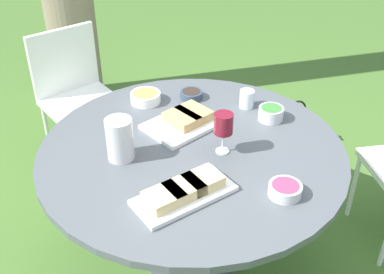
% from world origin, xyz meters
% --- Properties ---
extents(ground_plane, '(40.00, 40.00, 0.00)m').
position_xyz_m(ground_plane, '(0.00, 0.00, 0.00)').
color(ground_plane, '#446B2B').
extents(dining_table, '(1.38, 1.38, 0.73)m').
position_xyz_m(dining_table, '(0.00, 0.00, 0.64)').
color(dining_table, '#4C4C51').
rests_on(dining_table, ground_plane).
extents(chair_near_right, '(0.51, 0.49, 0.89)m').
position_xyz_m(chair_near_right, '(-0.22, 1.19, 0.52)').
color(chair_near_right, white).
rests_on(chair_near_right, ground_plane).
extents(water_pitcher, '(0.13, 0.12, 0.19)m').
position_xyz_m(water_pitcher, '(-0.30, 0.08, 0.83)').
color(water_pitcher, silver).
rests_on(water_pitcher, dining_table).
extents(wine_glass, '(0.08, 0.08, 0.19)m').
position_xyz_m(wine_glass, '(0.11, -0.09, 0.87)').
color(wine_glass, silver).
rests_on(wine_glass, dining_table).
extents(platter_bread_main, '(0.39, 0.33, 0.06)m').
position_xyz_m(platter_bread_main, '(0.06, 0.19, 0.76)').
color(platter_bread_main, white).
rests_on(platter_bread_main, dining_table).
extents(platter_charcuterie, '(0.42, 0.23, 0.07)m').
position_xyz_m(platter_charcuterie, '(-0.18, -0.28, 0.76)').
color(platter_charcuterie, white).
rests_on(platter_charcuterie, dining_table).
extents(bowl_fries, '(0.16, 0.16, 0.05)m').
position_xyz_m(bowl_fries, '(-0.02, 0.48, 0.76)').
color(bowl_fries, white).
rests_on(bowl_fries, dining_table).
extents(bowl_salad, '(0.12, 0.12, 0.07)m').
position_xyz_m(bowl_salad, '(0.46, 0.04, 0.77)').
color(bowl_salad, silver).
rests_on(bowl_salad, dining_table).
extents(bowl_olives, '(0.12, 0.12, 0.04)m').
position_xyz_m(bowl_olives, '(0.21, 0.41, 0.75)').
color(bowl_olives, '#334256').
rests_on(bowl_olives, dining_table).
extents(bowl_dip_red, '(0.13, 0.13, 0.05)m').
position_xyz_m(bowl_dip_red, '(0.18, -0.45, 0.76)').
color(bowl_dip_red, silver).
rests_on(bowl_dip_red, dining_table).
extents(cup_water_near, '(0.07, 0.07, 0.09)m').
position_xyz_m(cup_water_near, '(0.42, 0.20, 0.78)').
color(cup_water_near, silver).
rests_on(cup_water_near, dining_table).
extents(handbag, '(0.30, 0.14, 0.37)m').
position_xyz_m(handbag, '(1.13, 0.63, 0.13)').
color(handbag, '#232328').
rests_on(handbag, ground_plane).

